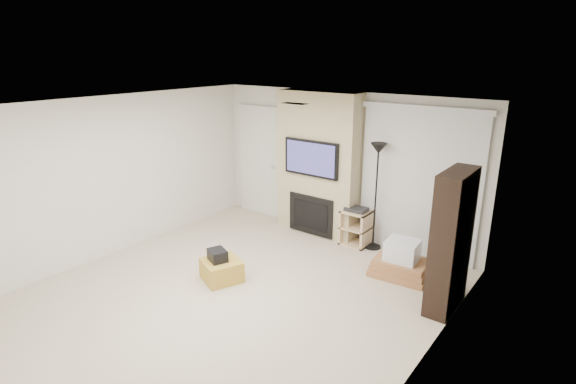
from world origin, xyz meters
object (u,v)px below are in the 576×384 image
Objects in this scene: ottoman at (222,270)px; av_stand at (356,225)px; box_stack at (401,262)px; bookshelf at (451,242)px; floor_lamp at (378,167)px.

av_stand reaches higher than ottoman.
ottoman is 0.58× the size of box_stack.
box_stack reaches higher than ottoman.
ottoman is 0.28× the size of bookshelf.
floor_lamp reaches higher than ottoman.
box_stack is at bearing -39.61° from floor_lamp.
floor_lamp reaches higher than av_stand.
av_stand is at bearing 151.68° from box_stack.
box_stack is at bearing 150.16° from bookshelf.
bookshelf reaches higher than floor_lamp.
floor_lamp is 2.05× the size of box_stack.
bookshelf reaches higher than ottoman.
av_stand is (-0.31, -0.06, -1.05)m from floor_lamp.
bookshelf reaches higher than av_stand.
floor_lamp is at bearing 145.05° from bookshelf.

